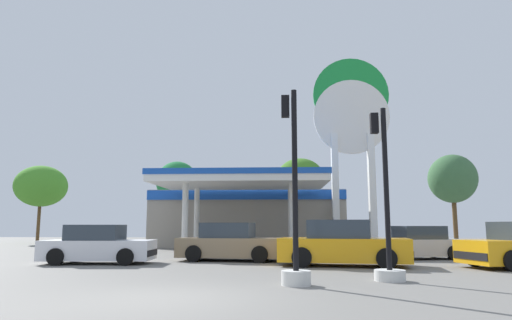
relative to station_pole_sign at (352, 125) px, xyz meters
The scene contains 13 objects.
ground_plane 21.40m from the station_pole_sign, 109.86° to the right, with size 90.00×90.00×0.00m, color slate.
gas_station 9.13m from the station_pole_sign, 158.17° to the left, with size 12.70×12.18×4.30m.
station_pole_sign is the anchor object (origin of this frame).
car_0 13.25m from the station_pole_sign, 125.87° to the right, with size 4.53×2.40×1.55m.
car_1 13.46m from the station_pole_sign, 101.57° to the right, with size 4.81×2.59×1.64m.
car_2 17.28m from the station_pole_sign, 136.83° to the right, with size 4.19×2.04×1.47m.
car_3 10.58m from the station_pole_sign, 80.02° to the right, with size 4.21×2.44×1.42m.
traffic_signal_1 18.32m from the station_pole_sign, 104.18° to the right, with size 0.72×0.72×4.90m.
traffic_signal_2 17.03m from the station_pole_sign, 96.28° to the right, with size 0.81×0.81×4.65m.
tree_0 25.66m from the station_pole_sign, 161.69° to the left, with size 4.16×4.16×6.32m.
tree_1 16.31m from the station_pole_sign, 144.85° to the left, with size 3.47×3.47×6.77m.
tree_2 9.96m from the station_pole_sign, 107.06° to the left, with size 3.88×3.88×6.95m.
tree_3 12.36m from the station_pole_sign, 41.51° to the left, with size 3.71×3.71×6.98m.
Camera 1 is at (2.21, -9.18, 1.45)m, focal length 31.59 mm.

